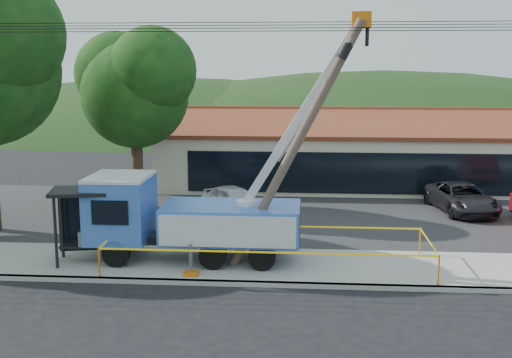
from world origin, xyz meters
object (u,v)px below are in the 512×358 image
at_px(utility_truck, 187,215).
at_px(leaning_pole, 302,134).
at_px(bus_shelter, 92,208).
at_px(car_dark, 461,214).
at_px(car_silver, 234,219).

height_order(utility_truck, leaning_pole, utility_truck).
relative_size(leaning_pole, bus_shelter, 2.84).
bearing_deg(car_dark, leaning_pole, -139.45).
distance_m(utility_truck, leaning_pole, 5.13).
xyz_separation_m(utility_truck, bus_shelter, (-3.38, -0.41, 0.31)).
xyz_separation_m(bus_shelter, car_dark, (15.16, 9.04, -2.09)).
bearing_deg(car_dark, utility_truck, -153.24).
relative_size(car_silver, car_dark, 0.85).
bearing_deg(utility_truck, car_silver, 82.05).
relative_size(utility_truck, car_silver, 2.36).
bearing_deg(bus_shelter, car_silver, 47.25).
xyz_separation_m(leaning_pole, bus_shelter, (-7.47, 0.13, -2.74)).
bearing_deg(utility_truck, car_dark, 36.23).
bearing_deg(leaning_pole, car_dark, 50.01).
height_order(utility_truck, bus_shelter, utility_truck).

